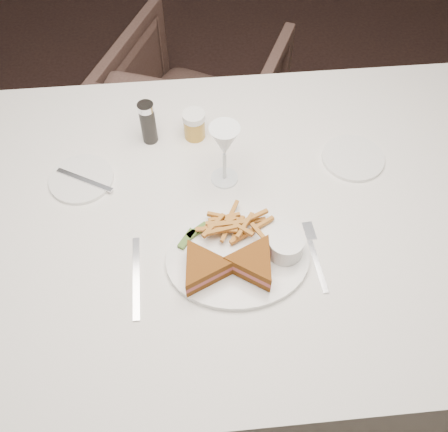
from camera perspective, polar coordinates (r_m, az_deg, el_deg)
name	(u,v)px	position (r m, az deg, el deg)	size (l,w,h in m)	color
ground	(121,257)	(2.04, -11.71, -4.56)	(5.00, 5.00, 0.00)	black
table	(223,285)	(1.51, -0.11, -7.87)	(1.49, 0.99, 0.75)	white
chair_far	(197,101)	(2.11, -3.06, 12.97)	(0.62, 0.58, 0.64)	#49332D
table_setting	(229,218)	(1.14, 0.54, -0.26)	(0.85, 0.61, 0.18)	white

